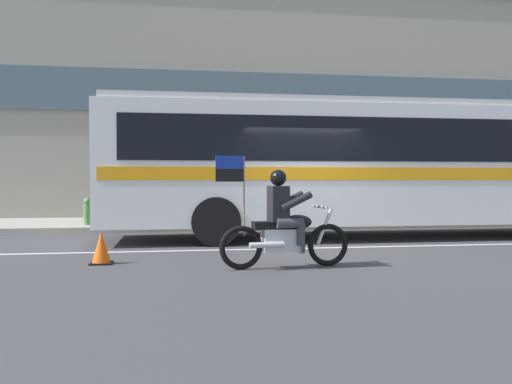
{
  "coord_description": "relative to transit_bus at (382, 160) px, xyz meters",
  "views": [
    {
      "loc": [
        -2.77,
        -11.2,
        1.42
      ],
      "look_at": [
        -1.14,
        -0.62,
        1.15
      ],
      "focal_mm": 37.57,
      "sensor_mm": 36.0,
      "label": 1
    }
  ],
  "objects": [
    {
      "name": "sidewalk_curb",
      "position": [
        -2.25,
        3.91,
        -1.81
      ],
      "size": [
        28.0,
        3.8,
        0.15
      ],
      "primitive_type": "cube",
      "color": "#A39E93",
      "rests_on": "ground_plane"
    },
    {
      "name": "ground_plane",
      "position": [
        -2.25,
        -1.19,
        -1.88
      ],
      "size": [
        60.0,
        60.0,
        0.0
      ],
      "primitive_type": "plane",
      "color": "#3D3D3F"
    },
    {
      "name": "transit_bus",
      "position": [
        0.0,
        0.0,
        0.0
      ],
      "size": [
        13.39,
        2.65,
        3.22
      ],
      "color": "white",
      "rests_on": "ground_plane"
    },
    {
      "name": "office_building_facade",
      "position": [
        -2.25,
        6.19,
        4.34
      ],
      "size": [
        28.0,
        0.89,
        12.44
      ],
      "color": "gray",
      "rests_on": "ground_plane"
    },
    {
      "name": "traffic_cone",
      "position": [
        -6.22,
        -3.22,
        -1.63
      ],
      "size": [
        0.36,
        0.36,
        0.55
      ],
      "color": "#EA590F",
      "rests_on": "ground_plane"
    },
    {
      "name": "motorcycle_with_rider",
      "position": [
        -3.29,
        -4.07,
        -1.22
      ],
      "size": [
        2.19,
        0.65,
        1.78
      ],
      "color": "black",
      "rests_on": "ground_plane"
    },
    {
      "name": "lane_center_stripe",
      "position": [
        -2.25,
        -1.79,
        -1.88
      ],
      "size": [
        26.6,
        0.14,
        0.01
      ],
      "primitive_type": "cube",
      "color": "silver",
      "rests_on": "ground_plane"
    },
    {
      "name": "fire_hydrant",
      "position": [
        -7.37,
        2.89,
        -1.37
      ],
      "size": [
        0.22,
        0.3,
        0.75
      ],
      "color": "#4C8C3F",
      "rests_on": "sidewalk_curb"
    }
  ]
}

